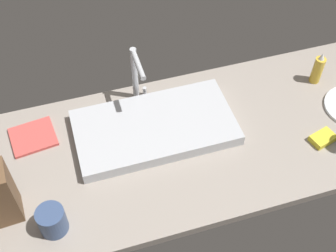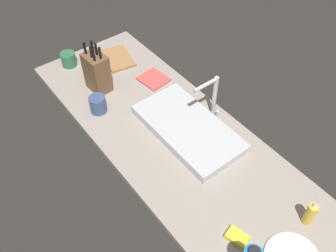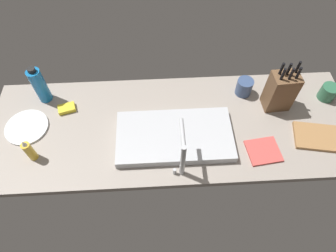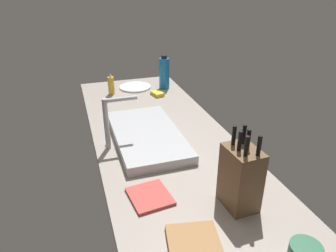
{
  "view_description": "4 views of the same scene",
  "coord_description": "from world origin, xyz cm",
  "px_view_note": "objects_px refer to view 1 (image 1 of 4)",
  "views": [
    {
      "loc": [
        -26.07,
        -94.7,
        134.69
      ],
      "look_at": [
        3.13,
        1.56,
        13.26
      ],
      "focal_mm": 48.02,
      "sensor_mm": 36.0,
      "label": 1
    },
    {
      "loc": [
        94.09,
        -77.47,
        145.31
      ],
      "look_at": [
        -1.84,
        -3.37,
        13.48
      ],
      "focal_mm": 39.04,
      "sensor_mm": 36.0,
      "label": 2
    },
    {
      "loc": [
        7.76,
        87.05,
        133.1
      ],
      "look_at": [
        3.1,
        3.69,
        8.75
      ],
      "focal_mm": 31.33,
      "sensor_mm": 36.0,
      "label": 3
    },
    {
      "loc": [
        -135.84,
        40.53,
        79.81
      ],
      "look_at": [
        -3.36,
        -1.74,
        11.09
      ],
      "focal_mm": 33.94,
      "sensor_mm": 36.0,
      "label": 4
    }
  ],
  "objects_px": {
    "dish_towel": "(33,137)",
    "coffee_mug": "(52,221)",
    "sink_basin": "(155,127)",
    "soap_bottle": "(318,69)",
    "dish_sponge": "(323,138)",
    "faucet": "(136,73)"
  },
  "relations": [
    {
      "from": "dish_towel",
      "to": "coffee_mug",
      "type": "height_order",
      "value": "coffee_mug"
    },
    {
      "from": "sink_basin",
      "to": "dish_towel",
      "type": "xyz_separation_m",
      "value": [
        -0.44,
        0.1,
        -0.02
      ]
    },
    {
      "from": "soap_bottle",
      "to": "dish_sponge",
      "type": "height_order",
      "value": "soap_bottle"
    },
    {
      "from": "sink_basin",
      "to": "dish_towel",
      "type": "height_order",
      "value": "sink_basin"
    },
    {
      "from": "dish_towel",
      "to": "coffee_mug",
      "type": "bearing_deg",
      "value": -86.01
    },
    {
      "from": "faucet",
      "to": "coffee_mug",
      "type": "relative_size",
      "value": 2.56
    },
    {
      "from": "dish_towel",
      "to": "coffee_mug",
      "type": "xyz_separation_m",
      "value": [
        0.03,
        -0.39,
        0.04
      ]
    },
    {
      "from": "faucet",
      "to": "coffee_mug",
      "type": "xyz_separation_m",
      "value": [
        -0.39,
        -0.46,
        -0.1
      ]
    },
    {
      "from": "dish_towel",
      "to": "sink_basin",
      "type": "bearing_deg",
      "value": -12.88
    },
    {
      "from": "soap_bottle",
      "to": "dish_towel",
      "type": "bearing_deg",
      "value": 178.39
    },
    {
      "from": "coffee_mug",
      "to": "dish_sponge",
      "type": "distance_m",
      "value": 1.0
    },
    {
      "from": "dish_sponge",
      "to": "sink_basin",
      "type": "bearing_deg",
      "value": 159.2
    },
    {
      "from": "sink_basin",
      "to": "dish_towel",
      "type": "distance_m",
      "value": 0.45
    },
    {
      "from": "coffee_mug",
      "to": "faucet",
      "type": "bearing_deg",
      "value": 49.64
    },
    {
      "from": "soap_bottle",
      "to": "coffee_mug",
      "type": "bearing_deg",
      "value": -162.24
    },
    {
      "from": "sink_basin",
      "to": "dish_towel",
      "type": "bearing_deg",
      "value": 167.12
    },
    {
      "from": "faucet",
      "to": "coffee_mug",
      "type": "distance_m",
      "value": 0.62
    },
    {
      "from": "faucet",
      "to": "dish_sponge",
      "type": "distance_m",
      "value": 0.73
    },
    {
      "from": "soap_bottle",
      "to": "coffee_mug",
      "type": "xyz_separation_m",
      "value": [
        -1.12,
        -0.36,
        -0.02
      ]
    },
    {
      "from": "dish_towel",
      "to": "coffee_mug",
      "type": "relative_size",
      "value": 1.65
    },
    {
      "from": "faucet",
      "to": "coffee_mug",
      "type": "bearing_deg",
      "value": -130.36
    },
    {
      "from": "dish_towel",
      "to": "dish_sponge",
      "type": "height_order",
      "value": "dish_sponge"
    }
  ]
}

